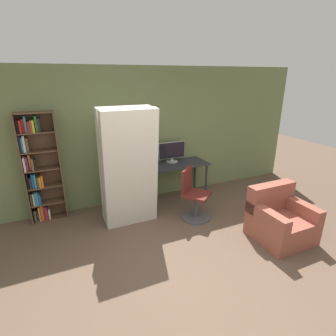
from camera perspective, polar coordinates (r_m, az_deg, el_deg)
name	(u,v)px	position (r m, az deg, el deg)	size (l,w,h in m)	color
ground_plane	(190,282)	(3.70, 4.71, -23.46)	(16.00, 16.00, 0.00)	brown
wall_back	(128,138)	(5.30, -8.67, 6.56)	(8.00, 0.06, 2.70)	#6B7A4C
desk	(177,169)	(5.50, 1.93, -0.12)	(1.29, 0.60, 0.78)	#2D2D33
monitor	(172,151)	(5.52, 0.84, 3.61)	(0.60, 0.24, 0.43)	#B7B7BC
office_chair	(194,198)	(4.85, 5.60, -6.59)	(0.62, 0.62, 0.95)	#4C4C51
bookshelf	(39,170)	(5.10, -26.32, -0.30)	(0.60, 0.28, 1.96)	brown
mattress_near	(131,170)	(4.40, -8.08, -0.50)	(0.90, 0.38, 2.05)	beige
mattress_far	(126,165)	(4.68, -9.12, 0.66)	(0.90, 0.36, 2.05)	beige
armchair	(279,220)	(4.67, 23.09, -10.29)	(0.85, 0.80, 0.85)	#934C3D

